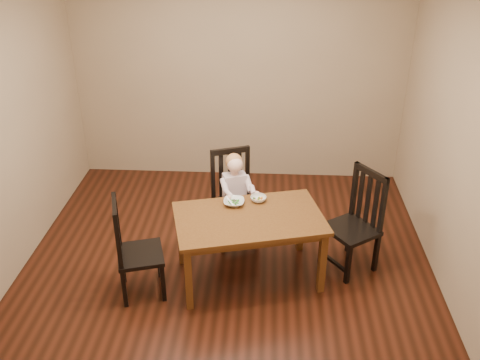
# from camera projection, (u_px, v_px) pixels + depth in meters

# --- Properties ---
(room) EXTENTS (4.01, 4.01, 2.71)m
(room) POSITION_uv_depth(u_px,v_px,m) (226.00, 140.00, 4.62)
(room) COLOR #3B170C
(room) RESTS_ON ground
(dining_table) EXTENTS (1.48, 1.10, 0.66)m
(dining_table) POSITION_uv_depth(u_px,v_px,m) (249.00, 224.00, 4.85)
(dining_table) COLOR #4F2C12
(dining_table) RESTS_ON room
(chair_child) EXTENTS (0.54, 0.53, 0.99)m
(chair_child) POSITION_uv_depth(u_px,v_px,m) (234.00, 199.00, 5.48)
(chair_child) COLOR black
(chair_child) RESTS_ON room
(chair_left) EXTENTS (0.50, 0.51, 0.96)m
(chair_left) POSITION_uv_depth(u_px,v_px,m) (134.00, 250.00, 4.71)
(chair_left) COLOR black
(chair_left) RESTS_ON room
(chair_right) EXTENTS (0.59, 0.60, 1.01)m
(chair_right) POSITION_uv_depth(u_px,v_px,m) (355.00, 223.00, 5.05)
(chair_right) COLOR black
(chair_right) RESTS_ON room
(toddler) EXTENTS (0.41, 0.45, 0.51)m
(toddler) POSITION_uv_depth(u_px,v_px,m) (235.00, 190.00, 5.38)
(toddler) COLOR silver
(toddler) RESTS_ON chair_child
(bowl_peas) EXTENTS (0.19, 0.19, 0.05)m
(bowl_peas) POSITION_uv_depth(u_px,v_px,m) (234.00, 202.00, 4.99)
(bowl_peas) COLOR silver
(bowl_peas) RESTS_ON dining_table
(bowl_veg) EXTENTS (0.17, 0.17, 0.05)m
(bowl_veg) POSITION_uv_depth(u_px,v_px,m) (258.00, 199.00, 5.05)
(bowl_veg) COLOR silver
(bowl_veg) RESTS_ON dining_table
(fork) EXTENTS (0.08, 0.10, 0.04)m
(fork) POSITION_uv_depth(u_px,v_px,m) (230.00, 202.00, 4.96)
(fork) COLOR silver
(fork) RESTS_ON bowl_peas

